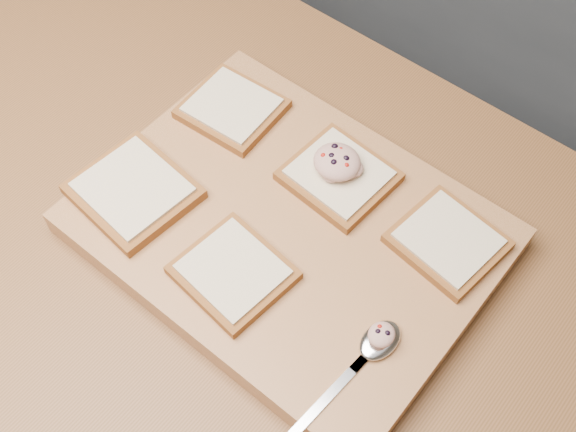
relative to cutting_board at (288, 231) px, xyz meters
The scene contains 10 objects.
island_counter 0.48m from the cutting_board, 139.75° to the right, with size 2.00×0.80×0.90m.
cutting_board is the anchor object (origin of this frame).
bread_far_left 0.18m from the cutting_board, 152.30° to the left, with size 0.12×0.11×0.02m.
bread_far_center 0.09m from the cutting_board, 84.16° to the left, with size 0.12×0.11×0.02m.
bread_far_right 0.18m from the cutting_board, 29.79° to the left, with size 0.12×0.11×0.02m.
bread_near_left 0.18m from the cutting_board, 152.69° to the right, with size 0.14×0.13×0.02m.
bread_near_center 0.09m from the cutting_board, 91.56° to the right, with size 0.12×0.11×0.02m.
tuna_salad_dollop 0.10m from the cutting_board, 87.88° to the left, with size 0.06×0.05×0.03m.
spoon 0.18m from the cutting_board, 22.02° to the right, with size 0.04×0.17×0.01m.
spoon_salad 0.18m from the cutting_board, 18.04° to the right, with size 0.03×0.03×0.02m.
Camera 1 is at (0.36, -0.27, 1.63)m, focal length 45.00 mm.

